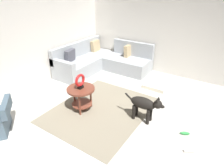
% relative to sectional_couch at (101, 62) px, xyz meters
% --- Properties ---
extents(ground_plane, '(6.00, 6.00, 0.10)m').
position_rel_sectional_couch_xyz_m(ground_plane, '(-1.99, -2.01, -0.34)').
color(ground_plane, beige).
extents(wall_back, '(6.00, 0.12, 2.70)m').
position_rel_sectional_couch_xyz_m(wall_back, '(-1.99, 0.93, 1.06)').
color(wall_back, silver).
rests_on(wall_back, ground_plane).
extents(wall_right, '(0.12, 6.00, 2.70)m').
position_rel_sectional_couch_xyz_m(wall_right, '(0.95, -2.01, 1.06)').
color(wall_right, silver).
rests_on(wall_right, ground_plane).
extents(area_rug, '(2.30, 1.90, 0.01)m').
position_rel_sectional_couch_xyz_m(area_rug, '(-1.84, -1.31, -0.29)').
color(area_rug, gray).
rests_on(area_rug, ground_plane).
extents(sectional_couch, '(2.20, 2.25, 0.88)m').
position_rel_sectional_couch_xyz_m(sectional_couch, '(0.00, 0.00, 0.00)').
color(sectional_couch, '#9EA3A8').
rests_on(sectional_couch, ground_plane).
extents(side_table, '(0.60, 0.60, 0.54)m').
position_rel_sectional_couch_xyz_m(side_table, '(-2.05, -0.95, 0.12)').
color(side_table, brown).
rests_on(side_table, ground_plane).
extents(torus_sculpture, '(0.28, 0.08, 0.33)m').
position_rel_sectional_couch_xyz_m(torus_sculpture, '(-2.05, -0.95, 0.42)').
color(torus_sculpture, black).
rests_on(torus_sculpture, side_table).
extents(dog_bed_mat, '(0.80, 0.60, 0.09)m').
position_rel_sectional_couch_xyz_m(dog_bed_mat, '(-0.01, -1.93, -0.25)').
color(dog_bed_mat, beige).
rests_on(dog_bed_mat, ground_plane).
extents(dog, '(0.23, 0.85, 0.63)m').
position_rel_sectional_couch_xyz_m(dog, '(-1.66, -2.27, 0.09)').
color(dog, black).
rests_on(dog, ground_plane).
extents(dog_toy_rope, '(0.12, 0.16, 0.05)m').
position_rel_sectional_couch_xyz_m(dog_toy_rope, '(-2.03, -3.27, -0.27)').
color(dog_toy_rope, silver).
rests_on(dog_toy_rope, ground_plane).
extents(dog_toy_bone, '(0.13, 0.19, 0.06)m').
position_rel_sectional_couch_xyz_m(dog_toy_bone, '(-1.64, -3.10, -0.26)').
color(dog_toy_bone, green).
rests_on(dog_toy_bone, ground_plane).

